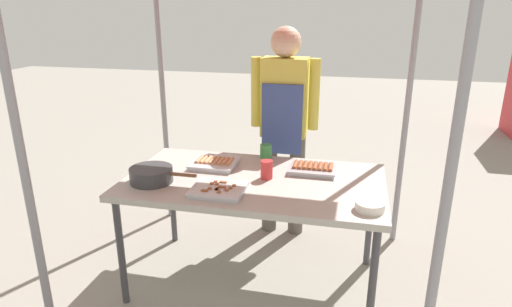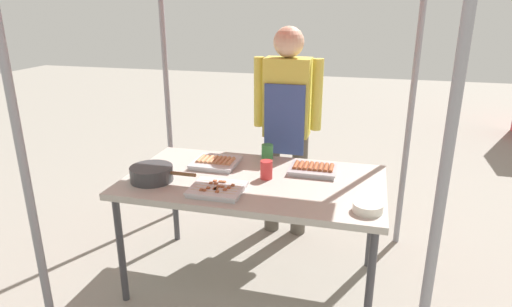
% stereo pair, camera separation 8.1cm
% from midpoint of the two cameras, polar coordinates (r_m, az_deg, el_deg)
% --- Properties ---
extents(ground_plane, '(18.00, 18.00, 0.00)m').
position_cam_midpoint_polar(ground_plane, '(3.10, -0.99, -16.24)').
color(ground_plane, gray).
extents(stall_table, '(1.60, 0.90, 0.75)m').
position_cam_midpoint_polar(stall_table, '(2.76, -1.07, -4.32)').
color(stall_table, '#B7B2A8').
rests_on(stall_table, ground).
extents(tray_grilled_sausages, '(0.30, 0.25, 0.05)m').
position_cam_midpoint_polar(tray_grilled_sausages, '(2.87, 6.57, -1.91)').
color(tray_grilled_sausages, '#ADADB2').
rests_on(tray_grilled_sausages, stall_table).
extents(tray_meat_skewers, '(0.31, 0.26, 0.04)m').
position_cam_midpoint_polar(tray_meat_skewers, '(2.55, -5.79, -4.70)').
color(tray_meat_skewers, silver).
rests_on(tray_meat_skewers, stall_table).
extents(tray_pork_links, '(0.30, 0.29, 0.05)m').
position_cam_midpoint_polar(tray_pork_links, '(2.97, -6.16, -1.19)').
color(tray_pork_links, silver).
rests_on(tray_pork_links, stall_table).
extents(cooking_wok, '(0.42, 0.26, 0.09)m').
position_cam_midpoint_polar(cooking_wok, '(2.76, -14.22, -2.64)').
color(cooking_wok, '#38383A').
rests_on(cooking_wok, stall_table).
extents(condiment_bowl, '(0.16, 0.16, 0.05)m').
position_cam_midpoint_polar(condiment_bowl, '(2.40, 13.64, -6.63)').
color(condiment_bowl, silver).
rests_on(condiment_bowl, stall_table).
extents(drink_cup_near_edge, '(0.08, 0.08, 0.10)m').
position_cam_midpoint_polar(drink_cup_near_edge, '(3.08, 0.54, 0.27)').
color(drink_cup_near_edge, '#3F994C').
rests_on(drink_cup_near_edge, stall_table).
extents(drink_cup_by_wok, '(0.08, 0.08, 0.12)m').
position_cam_midpoint_polar(drink_cup_by_wok, '(2.73, 0.54, -2.10)').
color(drink_cup_by_wok, red).
rests_on(drink_cup_by_wok, stall_table).
extents(vendor_woman, '(0.52, 0.23, 1.63)m').
position_cam_midpoint_polar(vendor_woman, '(3.35, 3.00, 4.82)').
color(vendor_woman, '#595147').
rests_on(vendor_woman, ground).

